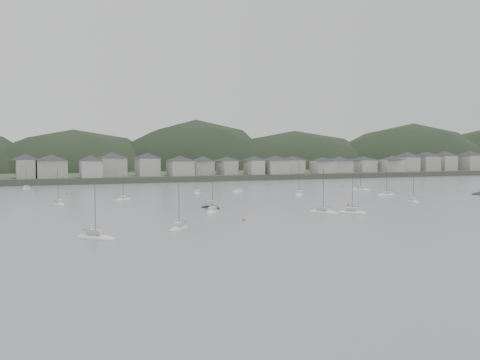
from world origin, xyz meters
name	(u,v)px	position (x,y,z in m)	size (l,w,h in m)	color
ground	(371,223)	(0.00, 0.00, 0.00)	(900.00, 900.00, 0.00)	slate
far_shore_land	(118,171)	(0.00, 295.00, 1.50)	(900.00, 250.00, 3.00)	#383D2D
forested_ridge	(133,192)	(4.83, 269.40, -11.28)	(851.55, 103.94, 102.57)	black
waterfront_town	(248,164)	(50.59, 183.34, 8.66)	(451.48, 28.46, 12.92)	gray
moored_fleet	(189,204)	(-24.48, 56.42, 0.18)	(191.41, 177.33, 13.34)	silver
motor_launch_far	(210,207)	(-21.90, 44.72, 0.30)	(5.21, 7.56, 3.72)	black
mooring_buoys	(246,200)	(-2.50, 64.19, 0.15)	(169.56, 99.02, 0.70)	#B2713B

